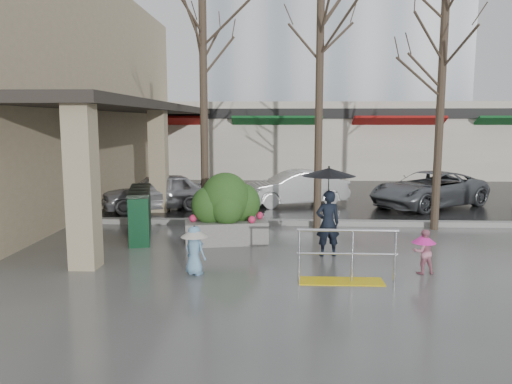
# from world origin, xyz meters

# --- Properties ---
(ground) EXTENTS (120.00, 120.00, 0.00)m
(ground) POSITION_xyz_m (0.00, 0.00, 0.00)
(ground) COLOR #51514F
(ground) RESTS_ON ground
(street_asphalt) EXTENTS (120.00, 36.00, 0.01)m
(street_asphalt) POSITION_xyz_m (0.00, 22.00, 0.01)
(street_asphalt) COLOR black
(street_asphalt) RESTS_ON ground
(curb) EXTENTS (120.00, 0.30, 0.15)m
(curb) POSITION_xyz_m (0.00, 4.00, 0.07)
(curb) COLOR gray
(curb) RESTS_ON ground
(near_building) EXTENTS (6.00, 18.00, 8.00)m
(near_building) POSITION_xyz_m (-9.00, 8.00, 4.00)
(near_building) COLOR tan
(near_building) RESTS_ON ground
(canopy_slab) EXTENTS (2.80, 18.00, 0.25)m
(canopy_slab) POSITION_xyz_m (-4.80, 8.00, 3.62)
(canopy_slab) COLOR #2D2823
(canopy_slab) RESTS_ON pillar_front
(pillar_front) EXTENTS (0.55, 0.55, 3.50)m
(pillar_front) POSITION_xyz_m (-3.90, -0.50, 1.75)
(pillar_front) COLOR tan
(pillar_front) RESTS_ON ground
(pillar_back) EXTENTS (0.55, 0.55, 3.50)m
(pillar_back) POSITION_xyz_m (-3.90, 6.00, 1.75)
(pillar_back) COLOR tan
(pillar_back) RESTS_ON ground
(storefront_row) EXTENTS (34.00, 6.74, 4.00)m
(storefront_row) POSITION_xyz_m (2.00, 17.97, 2.01)
(storefront_row) COLOR beige
(storefront_row) RESTS_ON ground
(handrail) EXTENTS (1.90, 0.50, 1.03)m
(handrail) POSITION_xyz_m (1.36, -1.20, 0.38)
(handrail) COLOR yellow
(handrail) RESTS_ON ground
(tree_west) EXTENTS (3.20, 3.20, 6.80)m
(tree_west) POSITION_xyz_m (-2.00, 3.60, 5.08)
(tree_west) COLOR #382B21
(tree_west) RESTS_ON ground
(tree_midwest) EXTENTS (3.20, 3.20, 7.00)m
(tree_midwest) POSITION_xyz_m (1.20, 3.60, 5.23)
(tree_midwest) COLOR #382B21
(tree_midwest) RESTS_ON ground
(tree_mideast) EXTENTS (3.20, 3.20, 6.50)m
(tree_mideast) POSITION_xyz_m (4.50, 3.60, 4.86)
(tree_mideast) COLOR #382B21
(tree_mideast) RESTS_ON ground
(woman) EXTENTS (1.21, 1.21, 2.05)m
(woman) POSITION_xyz_m (1.21, 0.65, 1.30)
(woman) COLOR black
(woman) RESTS_ON ground
(child_pink) EXTENTS (0.49, 0.47, 0.90)m
(child_pink) POSITION_xyz_m (3.00, -0.59, 0.51)
(child_pink) COLOR pink
(child_pink) RESTS_ON ground
(child_blue) EXTENTS (0.57, 0.54, 0.99)m
(child_blue) POSITION_xyz_m (-1.56, -0.86, 0.59)
(child_blue) COLOR #72A3CA
(child_blue) RESTS_ON ground
(planter) EXTENTS (2.19, 1.40, 1.77)m
(planter) POSITION_xyz_m (-1.21, 1.83, 0.84)
(planter) COLOR gray
(planter) RESTS_ON ground
(news_boxes) EXTENTS (1.04, 2.37, 1.29)m
(news_boxes) POSITION_xyz_m (-3.50, 2.24, 0.65)
(news_boxes) COLOR #0B311A
(news_boxes) RESTS_ON ground
(car_a) EXTENTS (3.99, 2.77, 1.26)m
(car_a) POSITION_xyz_m (-4.05, 6.31, 0.63)
(car_a) COLOR #B5B4B9
(car_a) RESTS_ON ground
(car_b) EXTENTS (4.05, 2.48, 1.26)m
(car_b) POSITION_xyz_m (0.67, 7.50, 0.63)
(car_b) COLOR silver
(car_b) RESTS_ON ground
(car_c) EXTENTS (4.93, 4.28, 1.26)m
(car_c) POSITION_xyz_m (5.41, 7.35, 0.63)
(car_c) COLOR slate
(car_c) RESTS_ON ground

